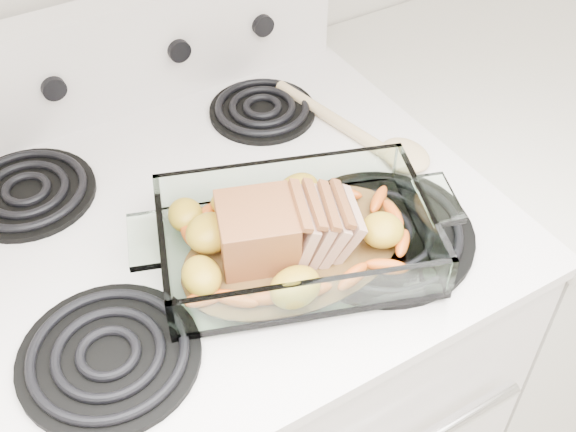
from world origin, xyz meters
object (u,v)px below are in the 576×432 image
electric_range (220,393)px  baking_dish (296,242)px  pork_roast (279,235)px  counter_right (495,259)px

electric_range → baking_dish: size_ratio=3.30×
baking_dish → pork_roast: 0.04m
electric_range → baking_dish: bearing=-61.0°
electric_range → baking_dish: 0.50m
pork_roast → baking_dish: bearing=-6.2°
electric_range → counter_right: bearing=-0.1°
counter_right → baking_dish: bearing=-167.3°
pork_roast → counter_right: bearing=6.0°
counter_right → pork_roast: bearing=-167.8°
electric_range → pork_roast: electric_range is taller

